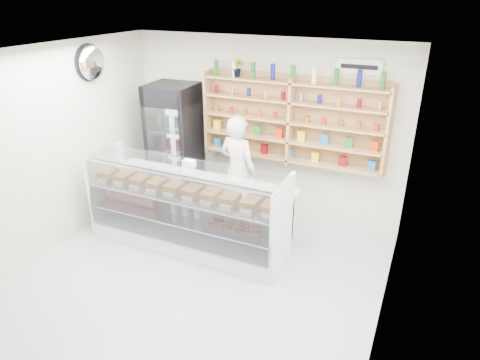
% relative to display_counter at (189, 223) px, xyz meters
% --- Properties ---
extents(room, '(5.00, 5.00, 5.00)m').
position_rel_display_counter_xyz_m(room, '(0.51, -0.92, 1.05)').
color(room, '#A1A1A6').
rests_on(room, ground).
extents(display_counter, '(2.88, 0.86, 1.25)m').
position_rel_display_counter_xyz_m(display_counter, '(0.00, 0.00, 0.00)').
color(display_counter, white).
rests_on(display_counter, floor).
extents(shop_worker, '(0.70, 0.53, 1.74)m').
position_rel_display_counter_xyz_m(shop_worker, '(0.35, 0.93, 0.52)').
color(shop_worker, silver).
rests_on(shop_worker, floor).
extents(drinks_cooler, '(0.78, 0.76, 2.05)m').
position_rel_display_counter_xyz_m(drinks_cooler, '(-0.91, 1.13, 0.68)').
color(drinks_cooler, black).
rests_on(drinks_cooler, floor).
extents(wall_shelving, '(2.84, 0.28, 1.33)m').
position_rel_display_counter_xyz_m(wall_shelving, '(1.01, 1.42, 1.25)').
color(wall_shelving, '#A6824E').
rests_on(wall_shelving, back_wall).
extents(potted_plant, '(0.16, 0.13, 0.28)m').
position_rel_display_counter_xyz_m(potted_plant, '(0.13, 1.42, 1.98)').
color(potted_plant, '#1E6626').
rests_on(potted_plant, wall_shelving).
extents(security_mirror, '(0.15, 0.50, 0.50)m').
position_rel_display_counter_xyz_m(security_mirror, '(-1.66, 0.28, 2.10)').
color(security_mirror, silver).
rests_on(security_mirror, left_wall).
extents(wall_sign, '(0.62, 0.03, 0.20)m').
position_rel_display_counter_xyz_m(wall_sign, '(1.91, 1.55, 2.10)').
color(wall_sign, white).
rests_on(wall_sign, back_wall).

